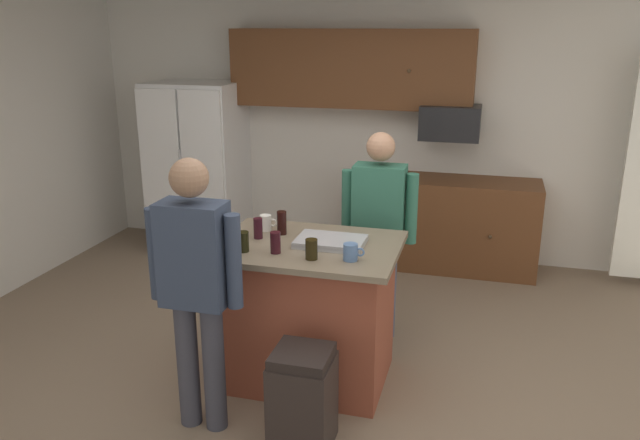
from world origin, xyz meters
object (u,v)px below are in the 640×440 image
microwave_over_range (450,122)px  person_guest_by_door (379,223)px  kitchen_island (308,312)px  mug_ceramic_white (351,252)px  glass_stout_tall (311,249)px  mug_blue_stoneware (266,223)px  trash_bin (303,399)px  tumbler_amber (282,223)px  glass_short_whisky (243,242)px  glass_dark_ale (258,228)px  glass_pilsner (275,243)px  refrigerator (198,167)px  person_guest_left (195,279)px  serving_tray (331,242)px

microwave_over_range → person_guest_by_door: size_ratio=0.35×
kitchen_island → mug_ceramic_white: mug_ceramic_white is taller
glass_stout_tall → mug_blue_stoneware: (-0.46, 0.45, -0.01)m
kitchen_island → trash_bin: (0.18, -0.72, -0.19)m
microwave_over_range → tumbler_amber: microwave_over_range is taller
mug_blue_stoneware → tumbler_amber: bearing=-19.7°
kitchen_island → glass_short_whisky: bearing=-146.2°
glass_dark_ale → mug_blue_stoneware: bearing=92.2°
person_guest_by_door → glass_pilsner: 1.08m
person_guest_by_door → tumbler_amber: person_guest_by_door is taller
refrigerator → kitchen_island: refrigerator is taller
glass_stout_tall → glass_dark_ale: glass_dark_ale is taller
tumbler_amber → glass_pilsner: 0.37m
glass_stout_tall → glass_short_whisky: 0.45m
person_guest_by_door → glass_short_whisky: bearing=-10.9°
glass_stout_tall → tumbler_amber: size_ratio=0.79×
refrigerator → tumbler_amber: (1.66, -2.13, 0.17)m
glass_dark_ale → tumbler_amber: bearing=45.1°
microwave_over_range → person_guest_by_door: 1.78m
refrigerator → person_guest_left: size_ratio=1.07×
glass_stout_tall → glass_dark_ale: size_ratio=0.91×
glass_stout_tall → mug_ceramic_white: size_ratio=0.96×
tumbler_amber → mug_ceramic_white: size_ratio=1.22×
refrigerator → mug_ceramic_white: bearing=-48.3°
kitchen_island → trash_bin: kitchen_island is taller
refrigerator → trash_bin: refrigerator is taller
microwave_over_range → person_guest_left: 3.34m
person_guest_left → trash_bin: person_guest_left is taller
refrigerator → glass_dark_ale: (1.54, -2.25, 0.16)m
kitchen_island → glass_pilsner: (-0.15, -0.21, 0.55)m
microwave_over_range → person_guest_left: (-1.18, -3.09, -0.49)m
person_guest_by_door → person_guest_left: bearing=-4.9°
microwave_over_range → mug_ceramic_white: (-0.38, -2.61, -0.42)m
trash_bin → kitchen_island: bearing=103.6°
mug_blue_stoneware → refrigerator: bearing=126.3°
person_guest_by_door → mug_ceramic_white: bearing=24.2°
glass_stout_tall → tumbler_amber: (-0.33, 0.41, 0.02)m
glass_dark_ale → kitchen_island: bearing=-4.2°
person_guest_by_door → mug_blue_stoneware: size_ratio=13.05×
person_guest_by_door → serving_tray: size_ratio=3.64×
tumbler_amber → trash_bin: size_ratio=0.26×
glass_pilsner → microwave_over_range: bearing=71.8°
mug_ceramic_white → person_guest_left: bearing=-149.1°
glass_dark_ale → glass_pilsner: bearing=-49.3°
serving_tray → refrigerator: bearing=132.1°
kitchen_island → glass_dark_ale: bearing=175.8°
person_guest_by_door → mug_blue_stoneware: 0.89m
microwave_over_range → glass_pilsner: bearing=-108.2°
tumbler_amber → trash_bin: tumbler_amber is taller
glass_stout_tall → glass_dark_ale: 0.53m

